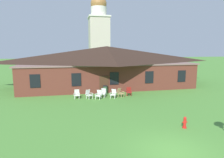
% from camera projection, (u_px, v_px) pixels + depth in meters
% --- Properties ---
extents(ground_plane, '(200.00, 200.00, 0.00)m').
position_uv_depth(ground_plane, '(173.00, 152.00, 9.87)').
color(ground_plane, '#477F33').
extents(brick_building, '(23.32, 10.40, 5.63)m').
position_uv_depth(brick_building, '(107.00, 66.00, 27.52)').
color(brick_building, brown).
rests_on(brick_building, ground).
extents(dome_tower, '(5.18, 5.18, 18.78)m').
position_uv_depth(dome_tower, '(99.00, 35.00, 47.31)').
color(dome_tower, '#BCB29E').
rests_on(dome_tower, ground).
extents(lawn_chair_by_porch, '(0.66, 0.68, 0.96)m').
position_uv_depth(lawn_chair_by_porch, '(77.00, 94.00, 20.40)').
color(lawn_chair_by_porch, silver).
rests_on(lawn_chair_by_porch, ground).
extents(lawn_chair_near_door, '(0.84, 0.86, 0.96)m').
position_uv_depth(lawn_chair_near_door, '(89.00, 94.00, 20.33)').
color(lawn_chair_near_door, silver).
rests_on(lawn_chair_near_door, ground).
extents(lawn_chair_left_end, '(0.83, 0.86, 0.96)m').
position_uv_depth(lawn_chair_left_end, '(99.00, 94.00, 20.19)').
color(lawn_chair_left_end, silver).
rests_on(lawn_chair_left_end, ground).
extents(lawn_chair_middle, '(0.82, 0.85, 0.96)m').
position_uv_depth(lawn_chair_middle, '(103.00, 93.00, 20.98)').
color(lawn_chair_middle, white).
rests_on(lawn_chair_middle, ground).
extents(lawn_chair_right_end, '(0.82, 0.86, 0.96)m').
position_uv_depth(lawn_chair_right_end, '(113.00, 93.00, 20.61)').
color(lawn_chair_right_end, silver).
rests_on(lawn_chair_right_end, ground).
extents(lawn_chair_far_side, '(0.85, 0.87, 0.96)m').
position_uv_depth(lawn_chair_far_side, '(120.00, 92.00, 21.11)').
color(lawn_chair_far_side, tan).
rests_on(lawn_chair_far_side, ground).
extents(lawn_chair_under_eave, '(0.73, 0.77, 0.96)m').
position_uv_depth(lawn_chair_under_eave, '(129.00, 91.00, 21.69)').
color(lawn_chair_under_eave, maroon).
rests_on(lawn_chair_under_eave, ground).
extents(fire_hydrant, '(0.36, 0.28, 0.79)m').
position_uv_depth(fire_hydrant, '(185.00, 123.00, 12.82)').
color(fire_hydrant, red).
rests_on(fire_hydrant, ground).
extents(trash_bin, '(0.56, 0.56, 0.98)m').
position_uv_depth(trash_bin, '(105.00, 90.00, 22.55)').
color(trash_bin, '#335638').
rests_on(trash_bin, ground).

